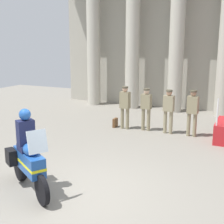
% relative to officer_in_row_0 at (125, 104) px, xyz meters
% --- Properties ---
extents(ground_plane, '(28.00, 28.00, 0.00)m').
position_rel_officer_in_row_0_xyz_m(ground_plane, '(1.11, -5.33, -0.99)').
color(ground_plane, gray).
extents(colonnade_backdrop, '(12.94, 1.56, 7.87)m').
position_rel_officer_in_row_0_xyz_m(colonnade_backdrop, '(0.98, 4.52, 3.07)').
color(colonnade_backdrop, '#A49F91').
rests_on(colonnade_backdrop, ground_plane).
extents(officer_in_row_0, '(0.40, 0.25, 1.68)m').
position_rel_officer_in_row_0_xyz_m(officer_in_row_0, '(0.00, 0.00, 0.00)').
color(officer_in_row_0, '#847A5B').
rests_on(officer_in_row_0, ground_plane).
extents(officer_in_row_1, '(0.40, 0.25, 1.63)m').
position_rel_officer_in_row_0_xyz_m(officer_in_row_1, '(0.82, 0.13, -0.03)').
color(officer_in_row_1, '#847A5B').
rests_on(officer_in_row_1, ground_plane).
extents(officer_in_row_2, '(0.40, 0.25, 1.64)m').
position_rel_officer_in_row_0_xyz_m(officer_in_row_2, '(1.70, 0.08, -0.02)').
color(officer_in_row_2, gray).
rests_on(officer_in_row_2, ground_plane).
extents(officer_in_row_3, '(0.40, 0.25, 1.68)m').
position_rel_officer_in_row_0_xyz_m(officer_in_row_3, '(2.57, 0.09, 0.00)').
color(officer_in_row_3, '#847A5B').
rests_on(officer_in_row_3, ground_plane).
extents(motorcycle_with_rider, '(1.85, 1.24, 1.90)m').
position_rel_officer_in_row_0_xyz_m(motorcycle_with_rider, '(0.02, -5.71, -0.19)').
color(motorcycle_with_rider, black).
rests_on(motorcycle_with_rider, ground_plane).
extents(briefcase_on_ground, '(0.10, 0.32, 0.36)m').
position_rel_officer_in_row_0_xyz_m(briefcase_on_ground, '(-0.45, 0.08, -0.81)').
color(briefcase_on_ground, brown).
rests_on(briefcase_on_ground, ground_plane).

